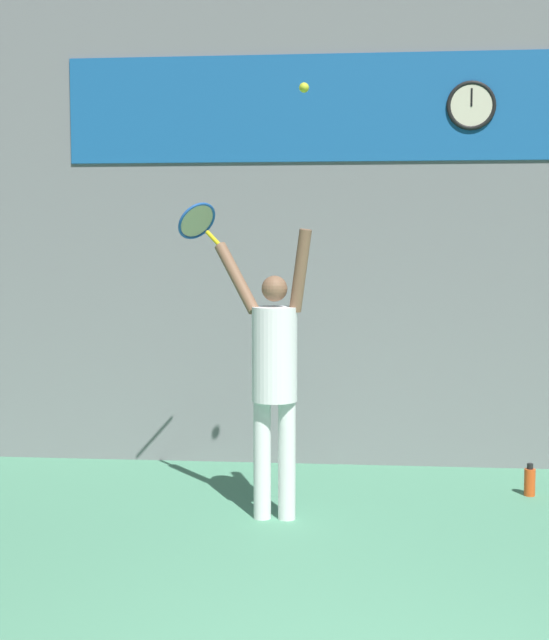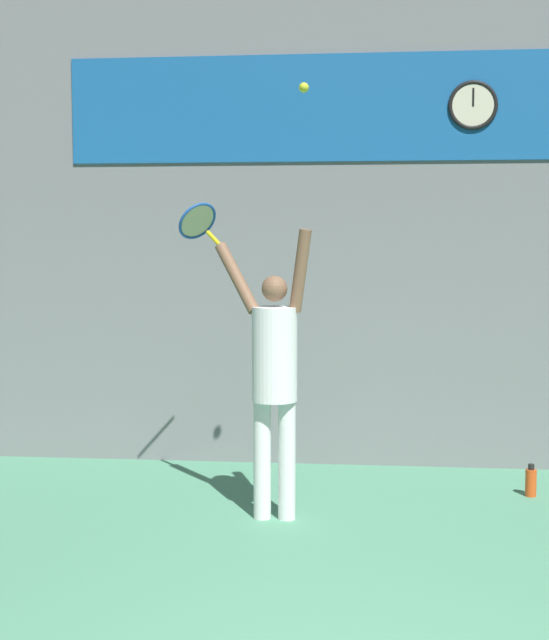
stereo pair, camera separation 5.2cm
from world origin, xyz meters
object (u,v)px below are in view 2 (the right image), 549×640
Objects in this scene: scoreboard_clock at (473,105)px; tennis_ball at (304,88)px; tennis_player at (274,370)px; tennis_racket at (198,222)px; water_bottle at (531,482)px.

scoreboard_clock reaches higher than tennis_ball.
scoreboard_clock reaches higher than tennis_player.
tennis_racket is 5.92× the size of tennis_ball.
tennis_player is (-1.60, -1.65, -2.14)m from scoreboard_clock.
tennis_ball is (0.22, -0.12, 2.02)m from tennis_player.
tennis_player is at bearing -134.10° from scoreboard_clock.
water_bottle is (1.79, 0.91, -3.01)m from tennis_ball.
scoreboard_clock is at bearing 45.90° from tennis_player.
scoreboard_clock is at bearing 52.06° from tennis_ball.
tennis_racket is at bearing -171.89° from water_bottle.
water_bottle is at bearing 21.41° from tennis_player.
tennis_racket is 1.36m from tennis_ball.
tennis_player is 5.17× the size of tennis_racket.
tennis_racket is (-2.23, -1.23, -1.05)m from scoreboard_clock.
tennis_ball reaches higher than water_bottle.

